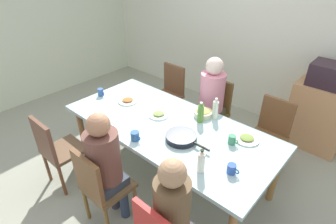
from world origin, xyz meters
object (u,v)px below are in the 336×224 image
at_px(serving_pan, 182,137).
at_px(cup_3, 232,169).
at_px(chair_2, 100,185).
at_px(person_2, 105,161).
at_px(person_1, 211,95).
at_px(cup_1, 135,136).
at_px(bowl_0, 203,113).
at_px(bottle_0, 215,109).
at_px(plate_0, 128,101).
at_px(cup_0, 101,92).
at_px(side_cabinet, 318,116).
at_px(bottle_1, 201,113).
at_px(bottle_2, 201,161).
at_px(chair_3, 170,91).
at_px(cup_2, 232,140).
at_px(chair_1, 214,109).
at_px(chair_4, 270,131).
at_px(plate_1, 159,115).
at_px(dining_table, 168,128).
at_px(plate_2, 247,139).
at_px(chair_0, 56,148).
at_px(microwave, 332,75).
at_px(person_5, 173,213).

height_order(serving_pan, cup_3, cup_3).
relative_size(chair_2, person_2, 0.73).
distance_m(person_1, cup_1, 1.27).
relative_size(bowl_0, bottle_0, 0.84).
xyz_separation_m(plate_0, cup_0, (-0.38, -0.12, 0.03)).
relative_size(cup_0, side_cabinet, 0.12).
bearing_deg(bottle_1, bowl_0, 110.62).
bearing_deg(cup_0, bowl_0, 20.46).
height_order(chair_2, bottle_2, bottle_2).
bearing_deg(chair_3, cup_2, -27.35).
xyz_separation_m(chair_1, serving_pan, (0.29, -1.05, 0.24)).
bearing_deg(serving_pan, chair_1, 105.54).
height_order(chair_1, cup_1, chair_1).
bearing_deg(person_1, bottle_0, -51.97).
relative_size(chair_2, cup_1, 7.44).
bearing_deg(chair_4, plate_1, -138.56).
bearing_deg(bottle_2, plate_0, 164.35).
distance_m(chair_2, plate_0, 1.21).
xyz_separation_m(dining_table, plate_2, (0.78, 0.31, 0.08)).
bearing_deg(chair_2, chair_0, 180.00).
xyz_separation_m(chair_3, cup_0, (-0.30, -1.01, 0.26)).
xyz_separation_m(chair_0, bottle_2, (1.49, 0.57, 0.32)).
distance_m(chair_1, chair_2, 1.85).
height_order(chair_3, chair_4, same).
distance_m(chair_1, bowl_0, 0.62).
xyz_separation_m(chair_1, cup_0, (-1.09, -1.01, 0.26)).
height_order(plate_2, bottle_2, bottle_2).
bearing_deg(chair_2, cup_2, 57.18).
bearing_deg(plate_0, side_cabinet, 43.98).
bearing_deg(chair_1, chair_0, -113.24).
bearing_deg(dining_table, chair_0, -130.66).
bearing_deg(person_1, plate_2, -34.19).
distance_m(plate_1, side_cabinet, 2.17).
xyz_separation_m(chair_1, microwave, (1.09, 0.85, 0.53)).
bearing_deg(person_1, person_5, -64.54).
relative_size(cup_1, bottle_1, 0.50).
relative_size(chair_1, chair_4, 1.00).
xyz_separation_m(plate_2, cup_3, (0.12, -0.51, 0.03)).
distance_m(serving_pan, bottle_2, 0.47).
bearing_deg(microwave, person_5, -96.55).
distance_m(chair_4, cup_0, 2.16).
height_order(chair_4, serving_pan, chair_4).
bearing_deg(chair_1, plate_1, -102.45).
bearing_deg(cup_2, bottle_2, -90.24).
height_order(chair_4, person_5, person_5).
height_order(person_1, plate_1, person_1).
bearing_deg(microwave, serving_pan, -112.93).
bearing_deg(microwave, plate_1, -126.82).
distance_m(person_1, person_5, 1.85).
bearing_deg(cup_1, bottle_1, 68.05).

